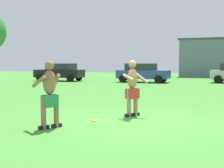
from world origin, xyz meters
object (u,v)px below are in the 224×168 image
object	(u,v)px
frisbee	(95,120)
car_blue_far_end	(143,72)
player_near	(132,87)
player_in_green	(50,93)
car_black_mid_lot	(60,72)

from	to	relation	value
frisbee	car_blue_far_end	bearing A→B (deg)	100.52
player_near	car_blue_far_end	bearing A→B (deg)	103.80
player_near	player_in_green	world-z (taller)	player_near
car_black_mid_lot	car_blue_far_end	distance (m)	7.55
player_near	car_black_mid_lot	bearing A→B (deg)	126.79
frisbee	car_black_mid_lot	size ratio (longest dim) A/B	0.05
player_in_green	car_blue_far_end	world-z (taller)	player_in_green
player_near	player_in_green	xyz separation A→B (m)	(-1.43, -2.36, -0.02)
player_near	car_blue_far_end	xyz separation A→B (m)	(-3.95, 16.08, -0.08)
frisbee	car_black_mid_lot	distance (m)	19.58
player_near	car_blue_far_end	distance (m)	16.55
player_in_green	frisbee	xyz separation A→B (m)	(0.67, 1.31, -0.88)
player_near	frisbee	distance (m)	1.58
car_black_mid_lot	player_in_green	bearing A→B (deg)	-60.44
player_in_green	car_blue_far_end	size ratio (longest dim) A/B	0.39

